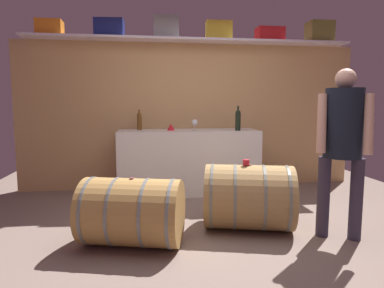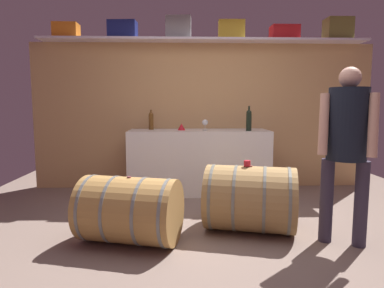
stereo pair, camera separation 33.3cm
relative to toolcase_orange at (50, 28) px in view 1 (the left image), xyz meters
name	(u,v)px [view 1 (the left image)]	position (x,y,z in m)	size (l,w,h in m)	color
ground_plane	(210,220)	(1.98, -1.44, -2.32)	(6.31, 7.43, 0.02)	#7B685D
back_wall_panel	(191,116)	(1.98, 0.15, -1.22)	(5.11, 0.10, 2.17)	tan
high_shelf_board	(192,41)	(1.98, 0.00, -0.12)	(4.70, 0.40, 0.03)	silver
toolcase_orange	(50,28)	(0.00, 0.00, 0.00)	(0.34, 0.25, 0.21)	orange
toolcase_navy	(109,28)	(0.80, 0.00, 0.02)	(0.40, 0.24, 0.25)	navy
toolcase_grey	(166,27)	(1.60, 0.00, 0.06)	(0.36, 0.19, 0.32)	gray
toolcase_yellow	(219,31)	(2.37, 0.00, 0.03)	(0.37, 0.18, 0.27)	yellow
toolcase_red	(270,35)	(3.14, 0.00, 0.00)	(0.40, 0.25, 0.20)	red
toolcase_olive	(319,32)	(3.93, 0.00, 0.05)	(0.37, 0.27, 0.31)	olive
work_cabinet	(188,161)	(1.88, -0.23, -1.86)	(1.98, 0.64, 0.91)	white
wine_bottle_amber	(139,121)	(1.20, -0.10, -1.27)	(0.07, 0.07, 0.29)	brown
wine_bottle_dark	(238,120)	(2.56, -0.41, -1.25)	(0.08, 0.08, 0.34)	black
wine_glass	(195,123)	(1.97, -0.31, -1.30)	(0.08, 0.08, 0.16)	white
red_funnel	(171,127)	(1.64, -0.23, -1.36)	(0.11, 0.11, 0.09)	red
wine_barrel_near	(249,197)	(2.32, -1.75, -1.98)	(1.01, 0.85, 0.67)	#A27E49
wine_barrel_far	(132,212)	(1.15, -2.01, -2.00)	(1.01, 0.81, 0.62)	#AD8044
tasting_cup	(246,162)	(2.28, -1.75, -1.62)	(0.07, 0.07, 0.05)	red
winemaker_pouring	(343,136)	(3.09, -2.11, -1.33)	(0.49, 0.43, 1.60)	#332C3E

